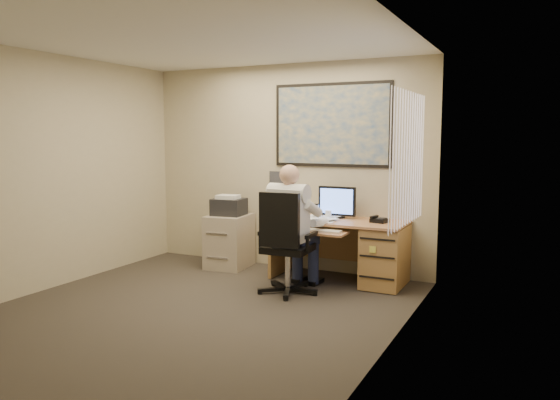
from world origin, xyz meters
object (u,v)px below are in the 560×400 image
at_px(office_chair, 286,264).
at_px(person, 289,229).
at_px(filing_cabinet, 229,236).
at_px(desk, 365,247).

relative_size(office_chair, person, 0.80).
bearing_deg(office_chair, filing_cabinet, 143.79).
xyz_separation_m(desk, filing_cabinet, (-1.89, -0.01, -0.02)).
bearing_deg(filing_cabinet, person, -36.04).
distance_m(office_chair, person, 0.39).
height_order(filing_cabinet, person, person).
bearing_deg(filing_cabinet, office_chair, -38.93).
xyz_separation_m(desk, person, (-0.66, -0.74, 0.28)).
xyz_separation_m(filing_cabinet, office_chair, (1.23, -0.81, -0.08)).
height_order(desk, office_chair, office_chair).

